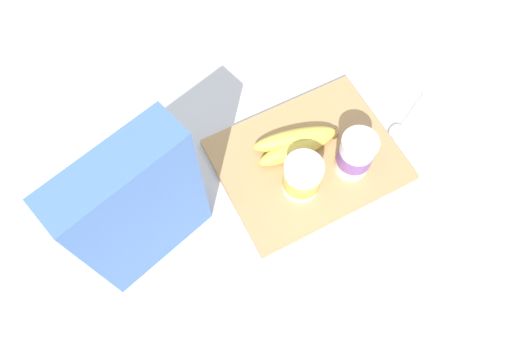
# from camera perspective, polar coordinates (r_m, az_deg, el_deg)

# --- Properties ---
(ground_plane) EXTENTS (2.40, 2.40, 0.00)m
(ground_plane) POSITION_cam_1_polar(r_m,az_deg,el_deg) (0.90, 6.16, 1.02)
(ground_plane) COLOR silver
(cutting_board) EXTENTS (0.33, 0.25, 0.02)m
(cutting_board) POSITION_cam_1_polar(r_m,az_deg,el_deg) (0.89, 6.22, 1.28)
(cutting_board) COLOR tan
(cutting_board) RESTS_ON ground_plane
(cereal_box) EXTENTS (0.21, 0.12, 0.30)m
(cereal_box) POSITION_cam_1_polar(r_m,az_deg,el_deg) (0.72, -14.10, -4.62)
(cereal_box) COLOR #4770B7
(cereal_box) RESTS_ON ground_plane
(yogurt_cup_front) EXTENTS (0.06, 0.06, 0.10)m
(yogurt_cup_front) POSITION_cam_1_polar(r_m,az_deg,el_deg) (0.85, 11.94, 1.86)
(yogurt_cup_front) COLOR white
(yogurt_cup_front) RESTS_ON cutting_board
(yogurt_cup_back) EXTENTS (0.07, 0.07, 0.08)m
(yogurt_cup_back) POSITION_cam_1_polar(r_m,az_deg,el_deg) (0.82, 5.62, -0.77)
(yogurt_cup_back) COLOR white
(yogurt_cup_back) RESTS_ON cutting_board
(banana_bunch) EXTENTS (0.17, 0.08, 0.04)m
(banana_bunch) POSITION_cam_1_polar(r_m,az_deg,el_deg) (0.88, 4.91, 3.34)
(banana_bunch) COLOR #DDC94C
(banana_bunch) RESTS_ON cutting_board
(spoon) EXTENTS (0.13, 0.07, 0.01)m
(spoon) POSITION_cam_1_polar(r_m,az_deg,el_deg) (0.98, 17.28, 5.71)
(spoon) COLOR silver
(spoon) RESTS_ON ground_plane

